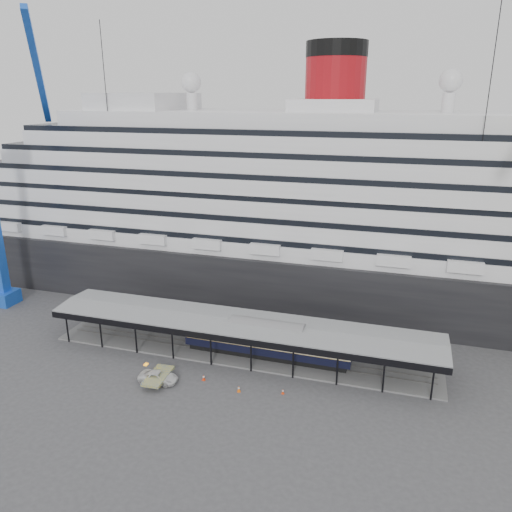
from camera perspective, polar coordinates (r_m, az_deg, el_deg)
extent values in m
plane|color=#3D3D40|center=(69.36, -3.14, -12.99)|extent=(200.00, 200.00, 0.00)
cube|color=black|center=(95.23, 3.34, -0.80)|extent=(130.00, 30.00, 10.00)
cylinder|color=maroon|center=(88.65, 9.06, 18.92)|extent=(10.00, 10.00, 9.00)
cylinder|color=black|center=(88.90, 9.24, 22.30)|extent=(10.10, 10.10, 2.50)
sphere|color=silver|center=(95.89, -7.41, 19.09)|extent=(3.60, 3.60, 3.60)
sphere|color=silver|center=(87.90, 21.37, 18.18)|extent=(3.60, 3.60, 3.60)
cube|color=slate|center=(73.38, -1.80, -10.99)|extent=(56.00, 8.00, 0.24)
cube|color=slate|center=(72.71, -1.98, -11.15)|extent=(54.00, 0.08, 0.10)
cube|color=slate|center=(73.90, -1.62, -10.63)|extent=(54.00, 0.08, 0.10)
cube|color=black|center=(67.59, -3.06, -9.55)|extent=(56.00, 0.18, 0.90)
cube|color=black|center=(75.24, -0.74, -6.52)|extent=(56.00, 0.18, 0.90)
cube|color=slate|center=(71.06, -1.84, -7.43)|extent=(56.00, 9.00, 0.24)
cube|color=blue|center=(99.80, -26.78, -4.23)|extent=(4.00, 4.00, 2.40)
cube|color=blue|center=(92.39, -23.67, 18.79)|extent=(12.92, 17.86, 16.80)
cylinder|color=black|center=(92.95, -16.09, 9.87)|extent=(0.12, 0.12, 47.21)
cylinder|color=black|center=(77.52, 23.88, 7.52)|extent=(0.12, 0.12, 47.21)
imported|color=silver|center=(67.79, -11.10, -13.43)|extent=(5.23, 2.60, 1.42)
cube|color=black|center=(72.12, 1.25, -11.09)|extent=(22.78, 2.82, 0.76)
cube|color=black|center=(71.65, 1.25, -10.41)|extent=(23.87, 3.26, 1.19)
cube|color=beige|center=(71.03, 1.26, -9.49)|extent=(23.87, 3.30, 1.41)
cube|color=black|center=(70.61, 1.27, -8.83)|extent=(23.87, 3.26, 0.43)
cube|color=red|center=(67.68, -5.99, -13.91)|extent=(0.48, 0.48, 0.03)
cone|color=red|center=(67.47, -6.00, -13.62)|extent=(0.40, 0.40, 0.79)
cylinder|color=white|center=(67.43, -6.01, -13.57)|extent=(0.25, 0.25, 0.15)
cube|color=#E75E0C|center=(65.14, -1.97, -15.22)|extent=(0.57, 0.57, 0.03)
cone|color=#E75E0C|center=(64.91, -1.98, -14.91)|extent=(0.48, 0.48, 0.82)
cylinder|color=white|center=(64.87, -1.98, -14.85)|extent=(0.26, 0.26, 0.16)
cube|color=red|center=(64.80, 3.08, -15.43)|extent=(0.47, 0.47, 0.03)
cone|color=red|center=(64.61, 3.09, -15.18)|extent=(0.39, 0.39, 0.68)
cylinder|color=white|center=(64.58, 3.09, -15.13)|extent=(0.22, 0.22, 0.13)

